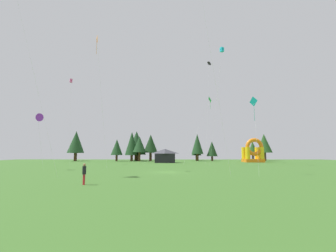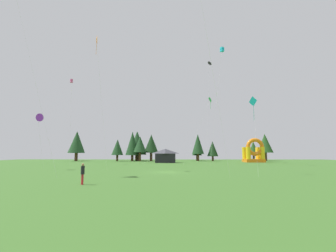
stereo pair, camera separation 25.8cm
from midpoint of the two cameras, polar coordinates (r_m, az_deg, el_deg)
ground_plane at (r=32.16m, az=-0.10°, el=-11.31°), size 120.00×120.00×0.00m
kite_orange_diamond at (r=40.28m, az=-17.09°, el=19.39°), size 1.79×3.37×20.82m
kite_green_diamond at (r=51.18m, az=10.58°, el=6.30°), size 6.64×1.52×14.60m
kite_black_parafoil at (r=68.77m, az=10.33°, el=14.94°), size 3.64×9.06×28.28m
kite_purple_delta at (r=42.71m, az=-29.29°, el=1.88°), size 1.78×2.15×9.02m
kite_cyan_box at (r=57.14m, az=13.31°, el=17.79°), size 4.14×2.42×26.66m
kite_teal_diamond at (r=31.57m, az=20.59°, el=5.46°), size 1.15×3.18×9.56m
kite_pink_box at (r=59.29m, az=-22.58°, el=10.13°), size 2.40×3.83×19.73m
person_left_edge at (r=20.84m, az=-19.96°, el=-10.61°), size 0.43×0.43×1.76m
inflatable_yellow_castle at (r=69.22m, az=20.53°, el=-6.29°), size 5.14×4.62×6.66m
festival_tent at (r=62.10m, az=-0.53°, el=-7.34°), size 5.30×3.65×3.67m
tree_row_0 at (r=80.50m, az=-21.48°, el=-3.73°), size 5.28×5.28×9.59m
tree_row_1 at (r=75.34m, az=-12.26°, el=-5.15°), size 3.68×3.68×6.88m
tree_row_2 at (r=74.64m, az=-8.66°, el=-4.27°), size 4.30×4.30×9.34m
tree_row_3 at (r=77.90m, az=-7.53°, el=-4.18°), size 6.36×6.36×9.79m
tree_row_4 at (r=73.23m, az=-6.82°, el=-4.54°), size 4.12×4.12×7.77m
tree_row_5 at (r=75.27m, az=-4.06°, el=-4.37°), size 4.60×4.60×8.55m
tree_row_6 at (r=78.09m, az=7.24°, el=-5.69°), size 3.28×3.28×5.94m
tree_row_7 at (r=75.57m, az=7.47°, el=-4.44°), size 3.87×3.87×8.67m
tree_row_8 at (r=76.64m, az=11.03°, el=-5.53°), size 3.52×3.52×6.36m
tree_row_9 at (r=79.42m, az=20.39°, el=-5.14°), size 3.19×3.19×6.30m
tree_row_10 at (r=82.03m, az=22.88°, el=-3.97°), size 4.84×4.84×8.76m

